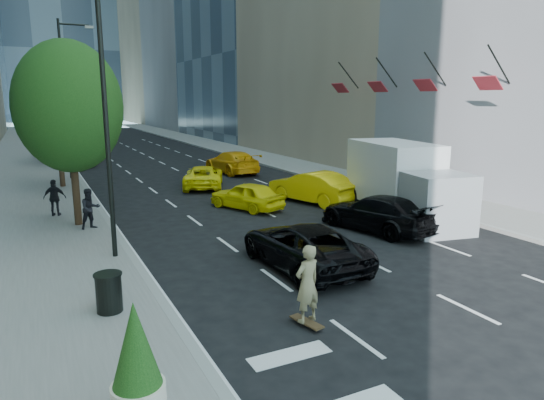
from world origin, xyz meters
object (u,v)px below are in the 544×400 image
skateboarder (307,289)px  black_sedan_lincoln (303,245)px  black_sedan_mercedes (377,213)px  city_bus (81,142)px  planter_shrub (137,367)px  box_truck (404,181)px  trash_can (109,293)px

skateboarder → black_sedan_lincoln: (1.99, 3.66, -0.23)m
black_sedan_mercedes → city_bus: size_ratio=0.45×
black_sedan_lincoln → black_sedan_mercedes: bearing=-154.8°
planter_shrub → black_sedan_lincoln: bearing=41.9°
black_sedan_mercedes → city_bus: bearing=-86.4°
city_bus → box_truck: box_truck is taller
planter_shrub → box_truck: bearing=34.4°
box_truck → trash_can: box_truck is taller
black_sedan_lincoln → planter_shrub: (-6.30, -5.66, 0.44)m
black_sedan_mercedes → planter_shrub: (-11.19, -8.10, 0.42)m
skateboarder → city_bus: size_ratio=0.17×
city_bus → box_truck: (10.90, -28.61, 0.13)m
skateboarder → black_sedan_lincoln: bearing=-131.1°
black_sedan_mercedes → city_bus: (-8.48, 29.82, 0.83)m
black_sedan_lincoln → black_sedan_mercedes: (4.89, 2.45, 0.02)m
city_bus → skateboarder: bearing=-78.7°
black_sedan_lincoln → planter_shrub: size_ratio=2.44×
skateboarder → planter_shrub: size_ratio=0.90×
box_truck → trash_can: bearing=-150.1°
skateboarder → city_bus: city_bus is taller
black_sedan_mercedes → trash_can: size_ratio=5.37×
box_truck → planter_shrub: size_ratio=3.49×
box_truck → black_sedan_mercedes: bearing=-142.9°
box_truck → city_bus: bearing=121.4°
black_sedan_lincoln → trash_can: black_sedan_lincoln is taller
black_sedan_mercedes → trash_can: (-10.98, -3.50, -0.11)m
skateboarder → trash_can: bearing=-45.0°
black_sedan_mercedes → box_truck: bearing=-165.7°
black_sedan_lincoln → black_sedan_mercedes: black_sedan_mercedes is taller
black_sedan_lincoln → planter_shrub: planter_shrub is taller
trash_can → skateboarder: bearing=-32.4°
skateboarder → box_truck: (9.30, 7.31, 0.76)m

